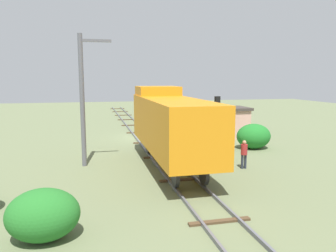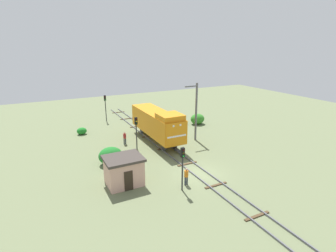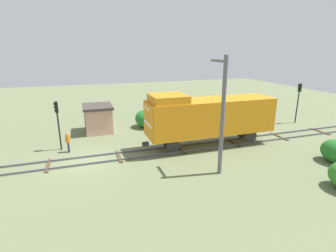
# 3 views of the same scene
# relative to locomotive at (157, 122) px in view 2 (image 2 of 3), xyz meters

# --- Properties ---
(ground_plane) EXTENTS (93.11, 93.11, 0.00)m
(ground_plane) POSITION_rel_locomotive_xyz_m (0.00, -10.37, -2.77)
(ground_plane) COLOR #66704C
(railway_track) EXTENTS (2.40, 62.07, 0.16)m
(railway_track) POSITION_rel_locomotive_xyz_m (0.00, -10.37, -2.70)
(railway_track) COLOR #595960
(railway_track) RESTS_ON ground
(locomotive) EXTENTS (2.90, 11.60, 4.60)m
(locomotive) POSITION_rel_locomotive_xyz_m (0.00, 0.00, 0.00)
(locomotive) COLOR orange
(locomotive) RESTS_ON railway_track
(traffic_signal_near) EXTENTS (0.32, 0.34, 4.14)m
(traffic_signal_near) POSITION_rel_locomotive_xyz_m (-3.20, -12.19, 0.11)
(traffic_signal_near) COLOR #262628
(traffic_signal_near) RESTS_ON ground
(traffic_signal_mid) EXTENTS (0.32, 0.34, 4.17)m
(traffic_signal_mid) POSITION_rel_locomotive_xyz_m (-3.40, -1.19, 0.13)
(traffic_signal_mid) COLOR #262628
(traffic_signal_mid) RESTS_ON ground
(traffic_signal_far) EXTENTS (0.32, 0.34, 4.51)m
(traffic_signal_far) POSITION_rel_locomotive_xyz_m (-3.60, 13.10, 0.35)
(traffic_signal_far) COLOR #262628
(traffic_signal_far) RESTS_ON ground
(worker_near_track) EXTENTS (0.38, 0.38, 1.70)m
(worker_near_track) POSITION_rel_locomotive_xyz_m (-2.40, -11.55, -1.78)
(worker_near_track) COLOR #262B38
(worker_near_track) RESTS_ON ground
(worker_by_signal) EXTENTS (0.38, 0.38, 1.70)m
(worker_by_signal) POSITION_rel_locomotive_xyz_m (-4.20, 1.18, -1.78)
(worker_by_signal) COLOR #262B38
(worker_by_signal) RESTS_ON ground
(catenary_mast) EXTENTS (1.94, 0.28, 7.90)m
(catenary_mast) POSITION_rel_locomotive_xyz_m (4.94, -1.64, 1.42)
(catenary_mast) COLOR #595960
(catenary_mast) RESTS_ON ground
(relay_hut) EXTENTS (3.50, 2.90, 2.74)m
(relay_hut) POSITION_rel_locomotive_xyz_m (-7.50, -8.72, -1.38)
(relay_hut) COLOR #D19E8C
(relay_hut) RESTS_ON ground
(bush_near) EXTENTS (1.41, 1.15, 1.02)m
(bush_near) POSITION_rel_locomotive_xyz_m (-8.57, 7.94, -2.26)
(bush_near) COLOR #207B26
(bush_near) RESTS_ON ground
(bush_mid) EXTENTS (2.38, 1.95, 1.73)m
(bush_mid) POSITION_rel_locomotive_xyz_m (9.43, 4.60, -1.91)
(bush_mid) COLOR #317C26
(bush_mid) RESTS_ON ground
(bush_far) EXTENTS (2.39, 1.95, 1.74)m
(bush_far) POSITION_rel_locomotive_xyz_m (6.16, 7.60, -1.91)
(bush_far) COLOR #236E26
(bush_far) RESTS_ON ground
(bush_back) EXTENTS (2.62, 2.14, 1.90)m
(bush_back) POSITION_rel_locomotive_xyz_m (-7.44, -3.79, -1.82)
(bush_back) COLOR #1F7026
(bush_back) RESTS_ON ground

